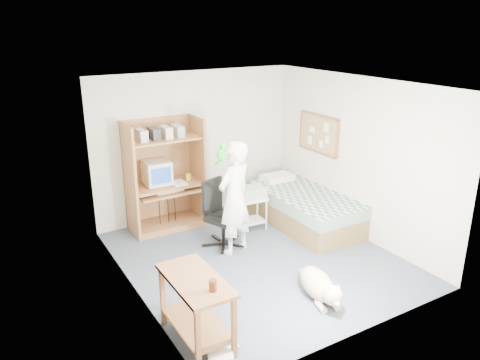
{
  "coord_description": "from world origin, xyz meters",
  "views": [
    {
      "loc": [
        -3.3,
        -5.07,
        3.27
      ],
      "look_at": [
        -0.0,
        0.51,
        1.05
      ],
      "focal_mm": 35.0,
      "sensor_mm": 36.0,
      "label": 1
    }
  ],
  "objects_px": {
    "bed": "(304,208)",
    "dog": "(319,285)",
    "side_desk": "(196,300)",
    "person": "(235,198)",
    "printer_cart": "(251,208)",
    "office_chair": "(221,223)",
    "computer_hutch": "(165,179)"
  },
  "relations": [
    {
      "from": "person",
      "to": "dog",
      "type": "distance_m",
      "value": 1.76
    },
    {
      "from": "side_desk",
      "to": "person",
      "type": "relative_size",
      "value": 0.59
    },
    {
      "from": "side_desk",
      "to": "person",
      "type": "bearing_deg",
      "value": 48.81
    },
    {
      "from": "printer_cart",
      "to": "side_desk",
      "type": "bearing_deg",
      "value": -129.16
    },
    {
      "from": "side_desk",
      "to": "dog",
      "type": "bearing_deg",
      "value": -1.36
    },
    {
      "from": "person",
      "to": "side_desk",
      "type": "bearing_deg",
      "value": 27.89
    },
    {
      "from": "dog",
      "to": "side_desk",
      "type": "bearing_deg",
      "value": -167.69
    },
    {
      "from": "computer_hutch",
      "to": "printer_cart",
      "type": "bearing_deg",
      "value": -34.7
    },
    {
      "from": "bed",
      "to": "side_desk",
      "type": "bearing_deg",
      "value": -147.5
    },
    {
      "from": "side_desk",
      "to": "person",
      "type": "height_order",
      "value": "person"
    },
    {
      "from": "side_desk",
      "to": "printer_cart",
      "type": "height_order",
      "value": "side_desk"
    },
    {
      "from": "computer_hutch",
      "to": "bed",
      "type": "height_order",
      "value": "computer_hutch"
    },
    {
      "from": "side_desk",
      "to": "office_chair",
      "type": "relative_size",
      "value": 0.98
    },
    {
      "from": "person",
      "to": "printer_cart",
      "type": "bearing_deg",
      "value": -159.46
    },
    {
      "from": "printer_cart",
      "to": "person",
      "type": "bearing_deg",
      "value": -134.37
    },
    {
      "from": "bed",
      "to": "dog",
      "type": "height_order",
      "value": "bed"
    },
    {
      "from": "bed",
      "to": "person",
      "type": "height_order",
      "value": "person"
    },
    {
      "from": "bed",
      "to": "side_desk",
      "type": "height_order",
      "value": "side_desk"
    },
    {
      "from": "bed",
      "to": "dog",
      "type": "relative_size",
      "value": 1.94
    },
    {
      "from": "bed",
      "to": "side_desk",
      "type": "distance_m",
      "value": 3.39
    },
    {
      "from": "computer_hutch",
      "to": "dog",
      "type": "bearing_deg",
      "value": -74.97
    },
    {
      "from": "bed",
      "to": "side_desk",
      "type": "xyz_separation_m",
      "value": [
        -2.85,
        -1.82,
        0.21
      ]
    },
    {
      "from": "computer_hutch",
      "to": "office_chair",
      "type": "relative_size",
      "value": 1.77
    },
    {
      "from": "office_chair",
      "to": "printer_cart",
      "type": "relative_size",
      "value": 1.87
    },
    {
      "from": "computer_hutch",
      "to": "person",
      "type": "distance_m",
      "value": 1.47
    },
    {
      "from": "side_desk",
      "to": "bed",
      "type": "bearing_deg",
      "value": 32.5
    },
    {
      "from": "bed",
      "to": "office_chair",
      "type": "distance_m",
      "value": 1.55
    },
    {
      "from": "office_chair",
      "to": "dog",
      "type": "xyz_separation_m",
      "value": [
        0.35,
        -1.91,
        -0.19
      ]
    },
    {
      "from": "computer_hutch",
      "to": "bed",
      "type": "distance_m",
      "value": 2.35
    },
    {
      "from": "person",
      "to": "bed",
      "type": "bearing_deg",
      "value": 168.58
    },
    {
      "from": "bed",
      "to": "person",
      "type": "bearing_deg",
      "value": -170.49
    },
    {
      "from": "dog",
      "to": "printer_cart",
      "type": "height_order",
      "value": "printer_cart"
    }
  ]
}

